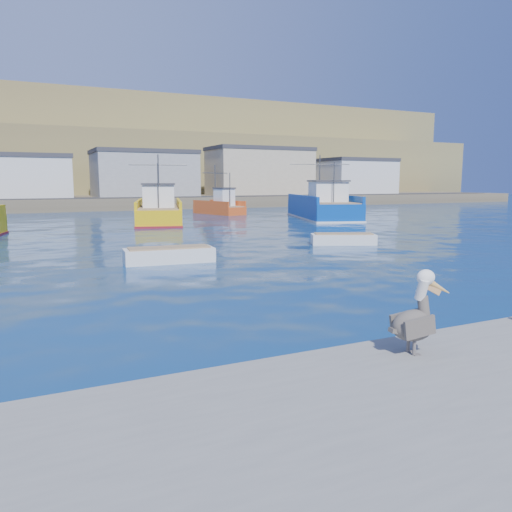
{
  "coord_description": "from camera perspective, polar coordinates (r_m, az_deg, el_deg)",
  "views": [
    {
      "loc": [
        -8.0,
        -11.31,
        3.9
      ],
      "look_at": [
        -0.85,
        3.72,
        1.41
      ],
      "focal_mm": 35.0,
      "sensor_mm": 36.0,
      "label": 1
    }
  ],
  "objects": [
    {
      "name": "ground",
      "position": [
        14.39,
        9.52,
        -7.34
      ],
      "size": [
        260.0,
        260.0,
        0.0
      ],
      "primitive_type": "plane",
      "color": "#072352",
      "rests_on": "ground"
    },
    {
      "name": "pelican",
      "position": [
        10.44,
        17.8,
        -6.78
      ],
      "size": [
        1.38,
        0.67,
        1.69
      ],
      "color": "#595451",
      "rests_on": "dock"
    },
    {
      "name": "trawler_yellow_b",
      "position": [
        48.19,
        -11.0,
        4.97
      ],
      "size": [
        6.96,
        12.33,
        6.56
      ],
      "color": "#E2B20B",
      "rests_on": "ground"
    },
    {
      "name": "trawler_blue",
      "position": [
        53.96,
        7.67,
        5.53
      ],
      "size": [
        8.83,
        14.69,
        6.84
      ],
      "color": "#043C98",
      "rests_on": "ground"
    },
    {
      "name": "dock_bollards",
      "position": [
        12.13,
        21.28,
        -7.64
      ],
      "size": [
        36.2,
        0.2,
        0.3
      ],
      "color": "#4C4C4C",
      "rests_on": "dock"
    },
    {
      "name": "skiff_mid",
      "position": [
        31.73,
        9.94,
        1.81
      ],
      "size": [
        4.18,
        2.92,
        0.86
      ],
      "color": "silver",
      "rests_on": "ground"
    },
    {
      "name": "skiff_far",
      "position": [
        61.82,
        5.05,
        5.1
      ],
      "size": [
        3.87,
        3.38,
        0.83
      ],
      "color": "silver",
      "rests_on": "ground"
    },
    {
      "name": "boat_orange",
      "position": [
        60.59,
        -4.1,
        5.72
      ],
      "size": [
        4.55,
        7.65,
        5.93
      ],
      "color": "#D84F1B",
      "rests_on": "ground"
    },
    {
      "name": "skiff_extra",
      "position": [
        24.62,
        -9.89,
        -0.04
      ],
      "size": [
        4.41,
        1.87,
        0.93
      ],
      "color": "silver",
      "rests_on": "ground"
    },
    {
      "name": "far_shore",
      "position": [
        120.89,
        -22.01,
        10.3
      ],
      "size": [
        200.0,
        81.0,
        24.0
      ],
      "color": "brown",
      "rests_on": "ground"
    }
  ]
}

